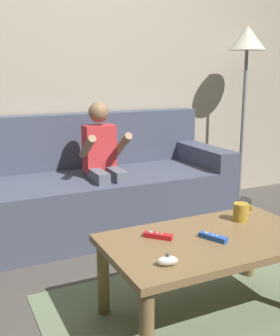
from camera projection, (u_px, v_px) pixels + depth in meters
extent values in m
plane|color=#4C4742|center=(195.00, 312.00, 2.11)|extent=(9.93, 9.93, 0.00)
cube|color=#B2A38E|center=(83.00, 64.00, 3.34)|extent=(4.97, 0.05, 2.50)
cube|color=#474C60|center=(99.00, 202.00, 3.16)|extent=(1.99, 0.80, 0.44)
cube|color=#474C60|center=(85.00, 140.00, 3.35)|extent=(1.99, 0.16, 0.43)
cube|color=#474C60|center=(201.00, 154.00, 3.48)|extent=(0.18, 0.80, 0.15)
cylinder|color=slate|center=(106.00, 217.00, 2.86)|extent=(0.07, 0.07, 0.44)
cylinder|color=slate|center=(123.00, 214.00, 2.91)|extent=(0.07, 0.07, 0.44)
cube|color=slate|center=(98.00, 176.00, 2.92)|extent=(0.09, 0.28, 0.09)
cube|color=slate|center=(115.00, 174.00, 2.97)|extent=(0.09, 0.28, 0.09)
cube|color=red|center=(99.00, 148.00, 3.03)|extent=(0.22, 0.13, 0.34)
cylinder|color=#936B4C|center=(87.00, 147.00, 2.86)|extent=(0.05, 0.25, 0.20)
cylinder|color=#936B4C|center=(123.00, 144.00, 2.97)|extent=(0.05, 0.25, 0.20)
sphere|color=#936B4C|center=(99.00, 112.00, 2.97)|extent=(0.15, 0.15, 0.15)
cube|color=brown|center=(211.00, 241.00, 2.00)|extent=(1.02, 0.59, 0.04)
cylinder|color=brown|center=(147.00, 333.00, 1.64)|extent=(0.06, 0.06, 0.38)
cylinder|color=brown|center=(103.00, 279.00, 2.06)|extent=(0.06, 0.06, 0.38)
cylinder|color=brown|center=(250.00, 246.00, 2.45)|extent=(0.06, 0.06, 0.38)
cube|color=#6B7A5B|center=(208.00, 314.00, 2.09)|extent=(1.58, 1.15, 0.01)
cube|color=blue|center=(213.00, 237.00, 1.96)|extent=(0.09, 0.14, 0.02)
cylinder|color=#99999E|center=(206.00, 233.00, 1.99)|extent=(0.02, 0.02, 0.00)
cylinder|color=silver|center=(213.00, 234.00, 1.96)|extent=(0.01, 0.01, 0.00)
cylinder|color=silver|center=(216.00, 236.00, 1.95)|extent=(0.01, 0.01, 0.00)
ellipsoid|color=white|center=(167.00, 261.00, 1.70)|extent=(0.10, 0.07, 0.04)
cylinder|color=#4C4C51|center=(168.00, 255.00, 1.70)|extent=(0.02, 0.02, 0.01)
cube|color=red|center=(158.00, 236.00, 1.98)|extent=(0.12, 0.13, 0.02)
cylinder|color=#99999E|center=(151.00, 232.00, 1.99)|extent=(0.02, 0.02, 0.00)
cylinder|color=silver|center=(157.00, 233.00, 1.98)|extent=(0.01, 0.01, 0.00)
cylinder|color=silver|center=(162.00, 234.00, 1.97)|extent=(0.01, 0.01, 0.00)
cylinder|color=#B78C2D|center=(241.00, 212.00, 2.21)|extent=(0.08, 0.08, 0.09)
torus|color=#B78C2D|center=(248.00, 210.00, 2.23)|extent=(0.06, 0.01, 0.06)
cylinder|color=black|center=(238.00, 200.00, 3.90)|extent=(0.24, 0.24, 0.02)
cylinder|color=slate|center=(242.00, 128.00, 3.74)|extent=(0.03, 0.03, 1.35)
cone|color=beige|center=(248.00, 38.00, 3.56)|extent=(0.32, 0.32, 0.20)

